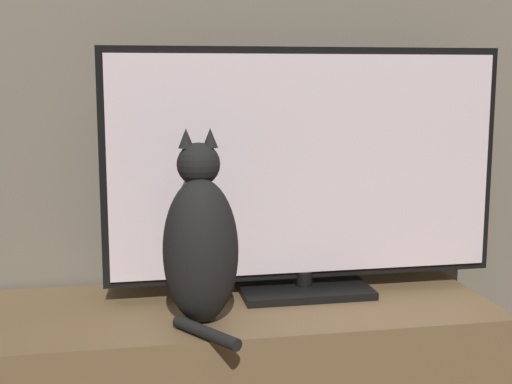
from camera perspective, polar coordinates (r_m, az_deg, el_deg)
name	(u,v)px	position (r m, az deg, el deg)	size (l,w,h in m)	color
wall_back	(201,6)	(2.00, -4.39, 14.60)	(4.80, 0.05, 2.60)	#756B5B
tv	(305,173)	(1.84, 3.94, 1.52)	(1.04, 0.20, 0.64)	black
cat	(200,243)	(1.64, -4.47, -4.13)	(0.18, 0.29, 0.45)	black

